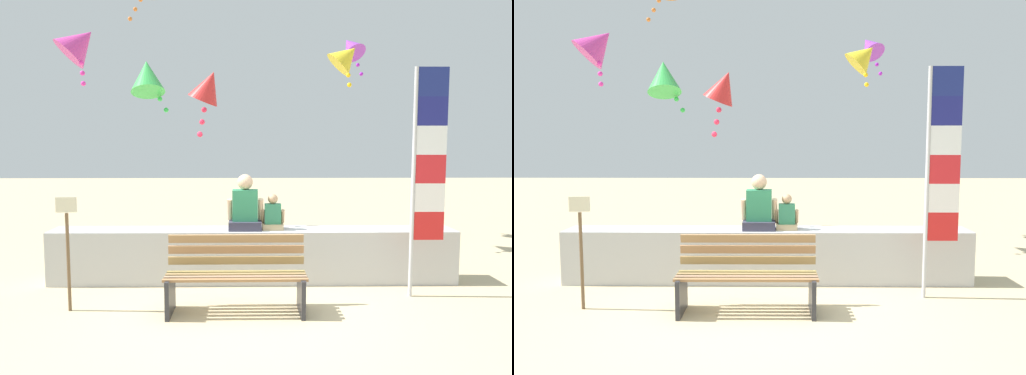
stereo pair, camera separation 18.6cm
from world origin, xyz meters
The scene contains 12 objects.
ground_plane centered at (0.00, 0.00, 0.00)m, with size 40.00×40.00×0.00m, color #CAB68A.
seawall_ledge centered at (0.00, 1.28, 0.38)m, with size 5.75×0.57×0.76m, color #B7B7B8.
park_bench centered at (-0.21, 0.03, 0.42)m, with size 1.66×0.62×0.88m.
person_adult centered at (-0.11, 1.26, 1.07)m, with size 0.52×0.38×0.79m.
person_child centered at (0.28, 1.26, 0.96)m, with size 0.33×0.24×0.51m.
flag_banner centered at (2.18, 0.54, 1.72)m, with size 0.44×0.05×2.95m.
kite_green centered at (-1.72, 2.53, 3.07)m, with size 0.74×0.84×0.93m.
kite_magenta centered at (-2.92, 2.90, 3.67)m, with size 1.04×0.93×1.18m.
kite_red centered at (-0.67, 1.80, 2.83)m, with size 0.71×0.73×1.06m.
kite_yellow centered at (1.72, 3.39, 3.53)m, with size 0.69×0.61×0.93m.
kite_purple centered at (2.06, 4.70, 3.95)m, with size 0.71×0.78×0.90m.
sign_post centered at (-2.20, 0.07, 0.81)m, with size 0.24×0.04×1.37m.
Camera 1 is at (-0.06, -5.67, 2.05)m, focal length 34.46 mm.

